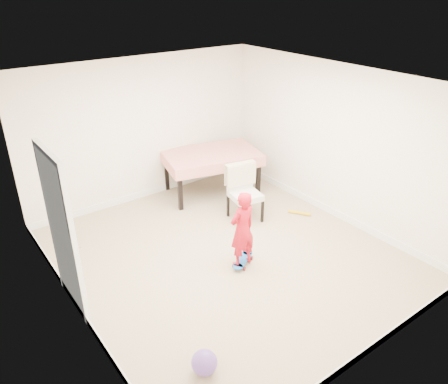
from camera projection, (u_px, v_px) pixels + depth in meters
ground at (227, 254)px, 6.62m from camera, size 5.00×5.00×0.00m
ceiling at (227, 84)px, 5.47m from camera, size 4.50×5.00×0.04m
wall_back at (144, 130)px, 7.82m from camera, size 4.50×0.04×2.60m
wall_front at (379, 261)px, 4.25m from camera, size 4.50×0.04×2.60m
wall_left at (67, 226)px, 4.85m from camera, size 0.04×5.00×2.60m
wall_right at (334, 143)px, 7.23m from camera, size 0.04×5.00×2.60m
door at (62, 235)px, 5.19m from camera, size 0.11×0.94×2.11m
baseboard_back at (149, 192)px, 8.38m from camera, size 4.50×0.02×0.12m
baseboard_front at (362, 354)px, 4.80m from camera, size 4.50×0.02×0.12m
baseboard_left at (82, 312)px, 5.40m from camera, size 0.02×5.00×0.12m
baseboard_right at (327, 209)px, 7.78m from camera, size 0.02×5.00×0.12m
dining_table at (212, 173)px, 8.35m from camera, size 1.95×1.48×0.82m
dining_chair at (245, 194)px, 7.36m from camera, size 0.63×0.70×0.98m
skateboard at (243, 261)px, 6.39m from camera, size 0.56×0.42×0.08m
child at (242, 232)px, 6.11m from camera, size 0.44×0.30×1.16m
balloon at (204, 363)px, 4.60m from camera, size 0.28×0.28×0.28m
foam_toy at (299, 213)px, 7.72m from camera, size 0.27×0.37×0.06m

